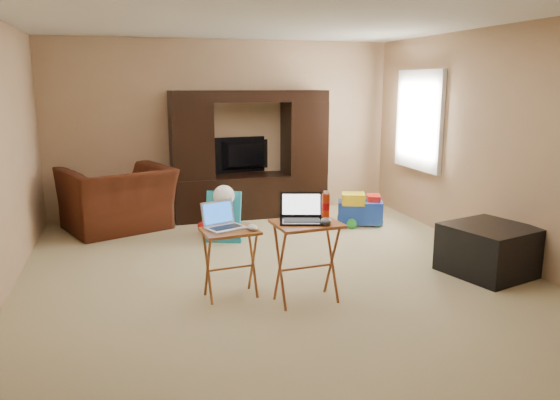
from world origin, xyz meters
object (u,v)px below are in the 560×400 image
object	(u,v)px
television	(246,155)
child_rocker	(226,216)
tray_table_left	(231,264)
tray_table_right	(306,262)
entertainment_center	(249,154)
plush_toy	(211,219)
recliner	(118,199)
laptop_right	(302,209)
push_toy	(360,208)
laptop_left	(226,216)
mouse_right	(326,221)
ottoman	(489,250)
mouse_left	(253,227)
water_bottle	(326,206)

from	to	relation	value
television	child_rocker	xyz separation A→B (m)	(-0.55, -1.28, -0.57)
tray_table_left	tray_table_right	xyz separation A→B (m)	(0.62, -0.29, 0.05)
entertainment_center	plush_toy	bearing A→B (deg)	-130.56
recliner	child_rocker	distance (m)	1.52
television	tray_table_left	xyz separation A→B (m)	(-0.85, -3.15, -0.55)
child_rocker	laptop_right	bearing A→B (deg)	-60.96
child_rocker	push_toy	world-z (taller)	child_rocker
recliner	tray_table_right	size ratio (longest dim) A/B	1.76
television	push_toy	world-z (taller)	television
laptop_left	mouse_right	distance (m)	0.89
entertainment_center	child_rocker	bearing A→B (deg)	-117.49
child_rocker	ottoman	size ratio (longest dim) A/B	0.75
recliner	mouse_left	world-z (taller)	recliner
recliner	mouse_right	size ratio (longest dim) A/B	8.67
entertainment_center	mouse_left	size ratio (longest dim) A/B	17.25
child_rocker	laptop_right	size ratio (longest dim) A/B	1.53
entertainment_center	tray_table_right	size ratio (longest dim) A/B	3.04
mouse_left	television	bearing A→B (deg)	78.43
mouse_right	entertainment_center	bearing A→B (deg)	88.28
water_bottle	plush_toy	bearing A→B (deg)	106.07
television	water_bottle	xyz separation A→B (m)	(-0.03, -3.36, -0.03)
child_rocker	laptop_right	distance (m)	2.23
television	tray_table_left	bearing A→B (deg)	68.20
laptop_right	mouse_right	size ratio (longest dim) A/B	2.58
entertainment_center	child_rocker	size ratio (longest dim) A/B	3.79
television	laptop_left	xyz separation A→B (m)	(-0.88, -3.12, -0.11)
push_toy	mouse_right	bearing A→B (deg)	-99.25
child_rocker	mouse_right	size ratio (longest dim) A/B	3.95
television	plush_toy	world-z (taller)	television
recliner	plush_toy	xyz separation A→B (m)	(1.13, -0.56, -0.21)
entertainment_center	mouse_left	xyz separation A→B (m)	(-0.66, -3.02, -0.25)
television	mouse_right	size ratio (longest dim) A/B	6.21
laptop_right	water_bottle	size ratio (longest dim) A/B	1.70
tray_table_right	water_bottle	xyz separation A→B (m)	(0.20, 0.08, 0.47)
entertainment_center	tray_table_right	bearing A→B (deg)	-94.67
plush_toy	tray_table_left	world-z (taller)	tray_table_left
tray_table_right	laptop_right	world-z (taller)	laptop_right
recliner	laptop_right	world-z (taller)	laptop_right
tray_table_right	plush_toy	bearing A→B (deg)	96.05
child_rocker	laptop_left	bearing A→B (deg)	-78.50
laptop_right	tray_table_right	bearing A→B (deg)	-10.36
tray_table_left	recliner	bearing A→B (deg)	103.83
laptop_left	water_bottle	xyz separation A→B (m)	(0.85, -0.24, 0.09)
ottoman	mouse_right	size ratio (longest dim) A/B	5.25
ottoman	tray_table_left	world-z (taller)	tray_table_left
mouse_left	laptop_left	bearing A→B (deg)	155.56
entertainment_center	laptop_right	size ratio (longest dim) A/B	5.80
child_rocker	push_toy	xyz separation A→B (m)	(1.88, 0.17, -0.06)
push_toy	laptop_right	bearing A→B (deg)	-103.68
ottoman	mouse_left	size ratio (longest dim) A/B	6.06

